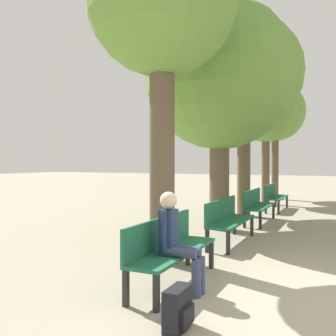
# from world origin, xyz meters

# --- Properties ---
(bench_row_0) EXTENTS (0.47, 1.89, 0.85)m
(bench_row_0) POSITION_xyz_m (-2.22, 0.07, 0.50)
(bench_row_0) COLOR #1E6042
(bench_row_0) RESTS_ON ground_plane
(bench_row_1) EXTENTS (0.47, 1.89, 0.85)m
(bench_row_1) POSITION_xyz_m (-2.22, 2.75, 0.50)
(bench_row_1) COLOR #1E6042
(bench_row_1) RESTS_ON ground_plane
(bench_row_2) EXTENTS (0.47, 1.89, 0.85)m
(bench_row_2) POSITION_xyz_m (-2.22, 5.44, 0.50)
(bench_row_2) COLOR #1E6042
(bench_row_2) RESTS_ON ground_plane
(bench_row_3) EXTENTS (0.47, 1.89, 0.85)m
(bench_row_3) POSITION_xyz_m (-2.22, 8.12, 0.50)
(bench_row_3) COLOR #1E6042
(bench_row_3) RESTS_ON ground_plane
(tree_row_0) EXTENTS (2.44, 2.44, 5.40)m
(tree_row_0) POSITION_xyz_m (-2.82, 1.09, 4.09)
(tree_row_0) COLOR brown
(tree_row_0) RESTS_ON ground_plane
(tree_row_1) EXTENTS (3.49, 3.49, 5.36)m
(tree_row_1) POSITION_xyz_m (-2.82, 4.13, 3.59)
(tree_row_1) COLOR brown
(tree_row_1) RESTS_ON ground_plane
(tree_row_2) EXTENTS (3.37, 3.37, 5.83)m
(tree_row_2) POSITION_xyz_m (-2.82, 6.48, 4.11)
(tree_row_2) COLOR brown
(tree_row_2) RESTS_ON ground_plane
(tree_row_3) EXTENTS (2.24, 2.24, 4.55)m
(tree_row_3) POSITION_xyz_m (-2.82, 9.82, 3.38)
(tree_row_3) COLOR brown
(tree_row_3) RESTS_ON ground_plane
(tree_row_4) EXTENTS (2.48, 2.48, 4.93)m
(tree_row_4) POSITION_xyz_m (-2.82, 11.89, 3.66)
(tree_row_4) COLOR brown
(tree_row_4) RESTS_ON ground_plane
(person_seated) EXTENTS (0.56, 0.32, 1.22)m
(person_seated) POSITION_xyz_m (-1.99, -0.18, 0.65)
(person_seated) COLOR #384260
(person_seated) RESTS_ON ground_plane
(backpack) EXTENTS (0.20, 0.37, 0.40)m
(backpack) POSITION_xyz_m (-1.57, -1.09, 0.19)
(backpack) COLOR black
(backpack) RESTS_ON ground_plane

